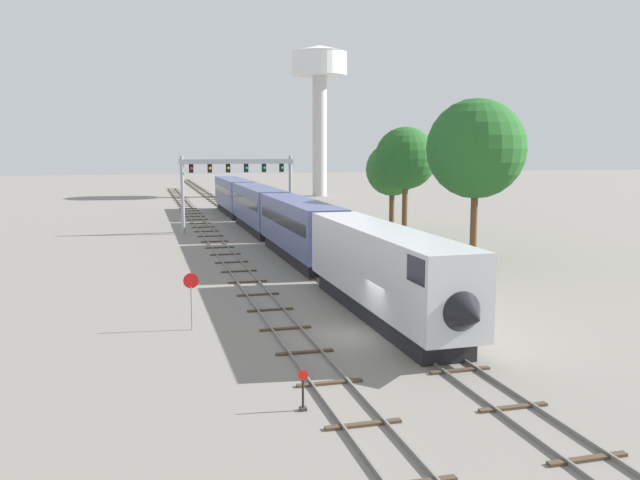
{
  "coord_description": "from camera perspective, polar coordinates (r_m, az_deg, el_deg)",
  "views": [
    {
      "loc": [
        -10.28,
        -29.54,
        9.02
      ],
      "look_at": [
        1.0,
        12.0,
        3.0
      ],
      "focal_mm": 37.32,
      "sensor_mm": 36.0,
      "label": 1
    }
  ],
  "objects": [
    {
      "name": "stop_sign",
      "position": [
        33.54,
        -10.98,
        -4.49
      ],
      "size": [
        0.76,
        0.08,
        2.88
      ],
      "color": "gray",
      "rests_on": "ground"
    },
    {
      "name": "trackside_tree_left",
      "position": [
        72.37,
        6.22,
        6.02
      ],
      "size": [
        5.72,
        5.72,
        9.52
      ],
      "color": "brown",
      "rests_on": "ground"
    },
    {
      "name": "trackside_tree_mid",
      "position": [
        67.4,
        7.35,
        6.95
      ],
      "size": [
        6.21,
        6.21,
        11.05
      ],
      "color": "brown",
      "rests_on": "ground"
    },
    {
      "name": "trackside_tree_right",
      "position": [
        54.35,
        13.24,
        7.61
      ],
      "size": [
        7.88,
        7.88,
        12.85
      ],
      "color": "brown",
      "rests_on": "ground"
    },
    {
      "name": "passenger_train",
      "position": [
        63.05,
        -3.88,
        2.1
      ],
      "size": [
        3.04,
        76.97,
        4.8
      ],
      "color": "silver",
      "rests_on": "ground"
    },
    {
      "name": "track_main",
      "position": [
        90.82,
        -7.35,
        2.24
      ],
      "size": [
        2.6,
        200.0,
        0.16
      ],
      "color": "slate",
      "rests_on": "ground"
    },
    {
      "name": "water_tower",
      "position": [
        124.6,
        -0.03,
        13.8
      ],
      "size": [
        10.15,
        10.15,
        27.31
      ],
      "color": "beige",
      "rests_on": "ground"
    },
    {
      "name": "switch_stand",
      "position": [
        23.52,
        -1.47,
        -13.24
      ],
      "size": [
        0.36,
        0.24,
        1.46
      ],
      "color": "black",
      "rests_on": "ground"
    },
    {
      "name": "track_near",
      "position": [
        70.45,
        -9.54,
        0.55
      ],
      "size": [
        2.6,
        160.0,
        0.16
      ],
      "color": "slate",
      "rests_on": "ground"
    },
    {
      "name": "ground_plane",
      "position": [
        32.56,
        3.88,
        -8.14
      ],
      "size": [
        400.0,
        400.0,
        0.0
      ],
      "primitive_type": "plane",
      "color": "gray"
    },
    {
      "name": "signal_gantry",
      "position": [
        71.15,
        -7.1,
        5.47
      ],
      "size": [
        12.1,
        0.49,
        8.13
      ],
      "color": "#999BA0",
      "rests_on": "ground"
    }
  ]
}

